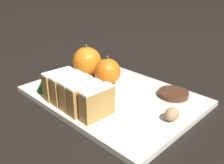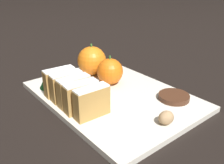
{
  "view_description": "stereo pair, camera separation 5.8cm",
  "coord_description": "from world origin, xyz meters",
  "px_view_note": "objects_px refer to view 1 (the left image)",
  "views": [
    {
      "loc": [
        -0.38,
        -0.37,
        0.28
      ],
      "look_at": [
        0.0,
        0.0,
        0.04
      ],
      "focal_mm": 40.0,
      "sensor_mm": 36.0,
      "label": 1
    },
    {
      "loc": [
        -0.33,
        -0.41,
        0.28
      ],
      "look_at": [
        0.0,
        0.0,
        0.04
      ],
      "focal_mm": 40.0,
      "sensor_mm": 36.0,
      "label": 2
    }
  ],
  "objects_px": {
    "walnut": "(172,114)",
    "orange_far": "(107,72)",
    "chocolate_cookie": "(173,94)",
    "orange_near": "(87,61)"
  },
  "relations": [
    {
      "from": "walnut",
      "to": "orange_far",
      "type": "bearing_deg",
      "value": 81.38
    },
    {
      "from": "orange_far",
      "to": "walnut",
      "type": "distance_m",
      "value": 0.21
    },
    {
      "from": "orange_far",
      "to": "chocolate_cookie",
      "type": "distance_m",
      "value": 0.17
    },
    {
      "from": "walnut",
      "to": "chocolate_cookie",
      "type": "distance_m",
      "value": 0.11
    },
    {
      "from": "chocolate_cookie",
      "to": "orange_far",
      "type": "bearing_deg",
      "value": 110.56
    },
    {
      "from": "orange_far",
      "to": "walnut",
      "type": "bearing_deg",
      "value": -98.62
    },
    {
      "from": "walnut",
      "to": "orange_near",
      "type": "bearing_deg",
      "value": 83.51
    },
    {
      "from": "chocolate_cookie",
      "to": "orange_near",
      "type": "bearing_deg",
      "value": 103.6
    },
    {
      "from": "orange_near",
      "to": "orange_far",
      "type": "xyz_separation_m",
      "value": [
        -0.0,
        -0.08,
        -0.01
      ]
    },
    {
      "from": "walnut",
      "to": "chocolate_cookie",
      "type": "height_order",
      "value": "walnut"
    }
  ]
}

